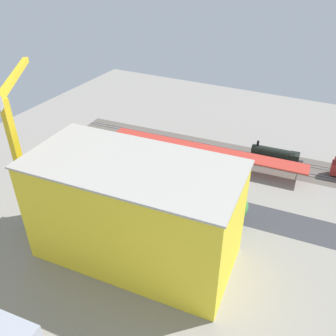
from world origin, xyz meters
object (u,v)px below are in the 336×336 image
(parked_car_0, at_px, (236,203))
(box_truck_0, at_px, (215,224))
(platform_canopy_near, at_px, (204,149))
(construction_building, at_px, (135,212))
(traffic_light, at_px, (217,180))
(locomotive, at_px, (277,155))
(street_tree_2, at_px, (234,206))
(street_tree_4, at_px, (113,171))
(box_truck_2, at_px, (193,209))
(parked_car_3, at_px, (160,180))
(street_tree_0, at_px, (137,180))
(street_tree_5, at_px, (110,170))
(parked_car_1, at_px, (207,193))
(street_tree_1, at_px, (172,192))
(parked_car_2, at_px, (184,187))
(street_tree_3, at_px, (138,181))
(parked_car_4, at_px, (142,174))
(box_truck_1, at_px, (122,193))

(parked_car_0, distance_m, box_truck_0, 10.94)
(platform_canopy_near, height_order, parked_car_0, platform_canopy_near)
(construction_building, bearing_deg, traffic_light, -110.29)
(locomotive, distance_m, street_tree_2, 33.97)
(box_truck_0, bearing_deg, street_tree_4, -6.88)
(traffic_light, bearing_deg, box_truck_2, 76.81)
(parked_car_3, distance_m, street_tree_0, 8.59)
(street_tree_4, bearing_deg, street_tree_5, -3.46)
(parked_car_0, height_order, street_tree_4, street_tree_4)
(parked_car_0, height_order, parked_car_1, parked_car_0)
(box_truck_0, distance_m, street_tree_1, 12.32)
(construction_building, bearing_deg, street_tree_0, -63.31)
(parked_car_2, xyz_separation_m, box_truck_2, (-6.15, 8.67, 0.89))
(parked_car_3, height_order, box_truck_0, box_truck_0)
(street_tree_5, bearing_deg, parked_car_2, -156.14)
(platform_canopy_near, relative_size, street_tree_2, 6.49)
(parked_car_0, relative_size, street_tree_1, 0.59)
(locomotive, height_order, street_tree_2, street_tree_2)
(parked_car_1, xyz_separation_m, street_tree_4, (23.05, 7.70, 4.38))
(street_tree_3, relative_size, traffic_light, 1.06)
(construction_building, bearing_deg, locomotive, -113.00)
(parked_car_0, distance_m, street_tree_5, 32.58)
(platform_canopy_near, bearing_deg, parked_car_4, 51.44)
(parked_car_1, height_order, street_tree_1, street_tree_1)
(box_truck_0, distance_m, street_tree_3, 21.95)
(parked_car_1, height_order, street_tree_4, street_tree_4)
(locomotive, relative_size, box_truck_1, 1.72)
(street_tree_0, bearing_deg, street_tree_4, 1.53)
(parked_car_0, distance_m, box_truck_2, 11.44)
(platform_canopy_near, bearing_deg, parked_car_0, 133.20)
(locomotive, relative_size, street_tree_3, 1.93)
(parked_car_0, xyz_separation_m, street_tree_3, (22.96, 7.86, 4.04))
(parked_car_4, xyz_separation_m, street_tree_5, (4.52, 7.65, 4.49))
(platform_canopy_near, distance_m, parked_car_3, 17.03)
(box_truck_2, relative_size, street_tree_5, 1.29)
(parked_car_2, distance_m, street_tree_0, 12.65)
(parked_car_4, height_order, traffic_light, traffic_light)
(parked_car_3, height_order, street_tree_4, street_tree_4)
(parked_car_1, relative_size, box_truck_1, 0.53)
(street_tree_2, bearing_deg, parked_car_2, -28.44)
(parked_car_3, bearing_deg, box_truck_1, 63.50)
(box_truck_0, height_order, street_tree_1, street_tree_1)
(locomotive, distance_m, parked_car_3, 35.90)
(parked_car_3, xyz_separation_m, street_tree_1, (-8.22, 9.07, 4.55))
(parked_car_0, xyz_separation_m, street_tree_5, (31.45, 7.23, 4.48))
(parked_car_4, relative_size, traffic_light, 0.56)
(street_tree_1, bearing_deg, box_truck_2, -174.18)
(parked_car_3, distance_m, box_truck_0, 22.77)
(box_truck_0, bearing_deg, box_truck_1, -1.73)
(parked_car_2, height_order, box_truck_0, box_truck_0)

